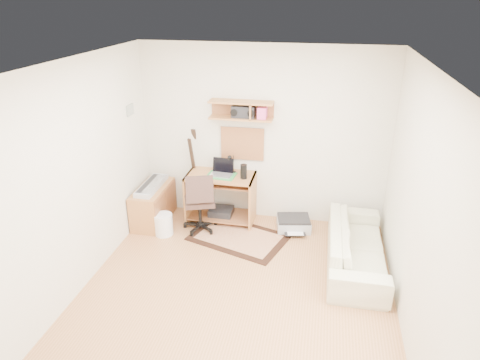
% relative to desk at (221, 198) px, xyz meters
% --- Properties ---
extents(floor, '(3.60, 4.00, 0.01)m').
position_rel_desk_xyz_m(floor, '(0.58, -1.73, -0.38)').
color(floor, '#BA7E4D').
rests_on(floor, ground).
extents(ceiling, '(3.60, 4.00, 0.01)m').
position_rel_desk_xyz_m(ceiling, '(0.58, -1.73, 2.23)').
color(ceiling, white).
rests_on(ceiling, ground).
extents(back_wall, '(3.60, 0.01, 2.60)m').
position_rel_desk_xyz_m(back_wall, '(0.58, 0.28, 0.93)').
color(back_wall, beige).
rests_on(back_wall, ground).
extents(left_wall, '(0.01, 4.00, 2.60)m').
position_rel_desk_xyz_m(left_wall, '(-1.23, -1.73, 0.93)').
color(left_wall, beige).
rests_on(left_wall, ground).
extents(right_wall, '(0.01, 4.00, 2.60)m').
position_rel_desk_xyz_m(right_wall, '(2.38, -1.73, 0.93)').
color(right_wall, beige).
rests_on(right_wall, ground).
extents(wall_shelf, '(0.90, 0.25, 0.26)m').
position_rel_desk_xyz_m(wall_shelf, '(0.28, 0.15, 1.32)').
color(wall_shelf, '#B77840').
rests_on(wall_shelf, back_wall).
extents(cork_board, '(0.64, 0.03, 0.49)m').
position_rel_desk_xyz_m(cork_board, '(0.28, 0.25, 0.79)').
color(cork_board, tan).
rests_on(cork_board, back_wall).
extents(wall_photo, '(0.02, 0.20, 0.15)m').
position_rel_desk_xyz_m(wall_photo, '(-1.21, -0.23, 1.34)').
color(wall_photo, '#4C8CBF').
rests_on(wall_photo, left_wall).
extents(desk, '(1.00, 0.55, 0.75)m').
position_rel_desk_xyz_m(desk, '(0.00, 0.00, 0.00)').
color(desk, '#B77840').
rests_on(desk, floor).
extents(laptop, '(0.34, 0.34, 0.24)m').
position_rel_desk_xyz_m(laptop, '(0.02, -0.02, 0.49)').
color(laptop, silver).
rests_on(laptop, desk).
extents(speaker, '(0.10, 0.10, 0.21)m').
position_rel_desk_xyz_m(speaker, '(0.36, -0.05, 0.48)').
color(speaker, black).
rests_on(speaker, desk).
extents(desk_lamp, '(0.09, 0.09, 0.28)m').
position_rel_desk_xyz_m(desk_lamp, '(0.17, 0.14, 0.51)').
color(desk_lamp, black).
rests_on(desk_lamp, desk).
extents(pencil_cup, '(0.06, 0.06, 0.09)m').
position_rel_desk_xyz_m(pencil_cup, '(0.33, 0.10, 0.42)').
color(pencil_cup, '#314194').
rests_on(pencil_cup, desk).
extents(boombox, '(0.32, 0.15, 0.17)m').
position_rel_desk_xyz_m(boombox, '(0.31, 0.15, 1.30)').
color(boombox, black).
rests_on(boombox, wall_shelf).
extents(rug, '(1.50, 1.23, 0.02)m').
position_rel_desk_xyz_m(rug, '(0.36, -0.46, -0.37)').
color(rug, '#D2B88D').
rests_on(rug, floor).
extents(task_chair, '(0.61, 0.61, 0.94)m').
position_rel_desk_xyz_m(task_chair, '(-0.24, -0.33, 0.09)').
color(task_chair, '#392722').
rests_on(task_chair, floor).
extents(cabinet, '(0.40, 0.90, 0.55)m').
position_rel_desk_xyz_m(cabinet, '(-1.00, -0.21, -0.10)').
color(cabinet, '#B77840').
rests_on(cabinet, floor).
extents(music_keyboard, '(0.24, 0.78, 0.07)m').
position_rel_desk_xyz_m(music_keyboard, '(-1.00, -0.21, 0.21)').
color(music_keyboard, '#B2B5BA').
rests_on(music_keyboard, cabinet).
extents(guitar, '(0.41, 0.33, 1.35)m').
position_rel_desk_xyz_m(guitar, '(-0.47, 0.13, 0.30)').
color(guitar, olive).
rests_on(guitar, floor).
extents(waste_basket, '(0.33, 0.33, 0.32)m').
position_rel_desk_xyz_m(waste_basket, '(-0.71, -0.57, -0.22)').
color(waste_basket, white).
rests_on(waste_basket, floor).
extents(printer, '(0.54, 0.46, 0.18)m').
position_rel_desk_xyz_m(printer, '(1.11, -0.06, -0.29)').
color(printer, '#A5A8AA').
rests_on(printer, floor).
extents(sofa, '(0.52, 1.78, 0.70)m').
position_rel_desk_xyz_m(sofa, '(1.96, -0.78, -0.03)').
color(sofa, beige).
rests_on(sofa, floor).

